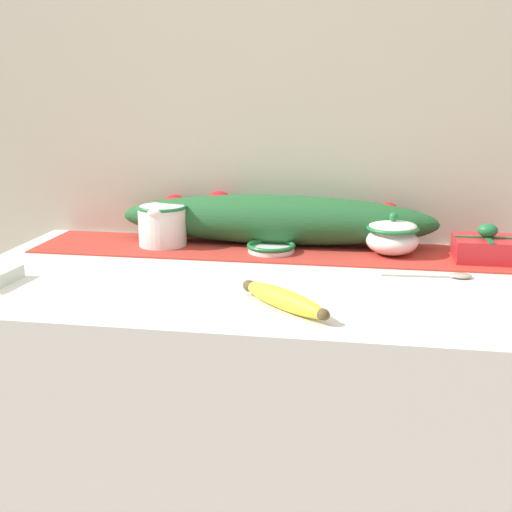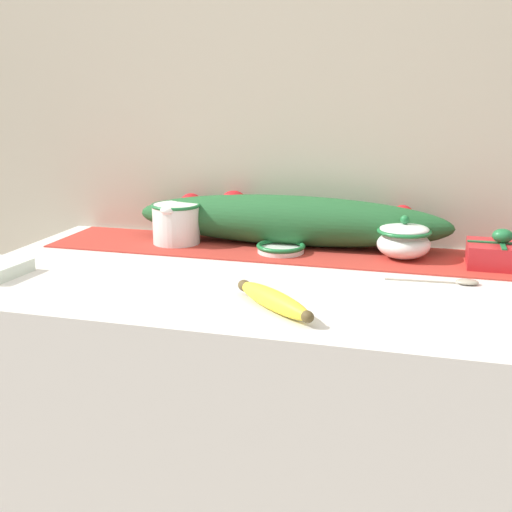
{
  "view_description": "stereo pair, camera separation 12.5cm",
  "coord_description": "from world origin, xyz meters",
  "px_view_note": "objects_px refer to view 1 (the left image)",
  "views": [
    {
      "loc": [
        0.2,
        -1.23,
        1.25
      ],
      "look_at": [
        0.0,
        -0.04,
        0.93
      ],
      "focal_mm": 45.0,
      "sensor_mm": 36.0,
      "label": 1
    },
    {
      "loc": [
        0.33,
        -1.21,
        1.25
      ],
      "look_at": [
        0.0,
        -0.04,
        0.93
      ],
      "focal_mm": 45.0,
      "sensor_mm": 36.0,
      "label": 2
    }
  ],
  "objects_px": {
    "gift_box": "(486,248)",
    "banana": "(283,299)",
    "spoon": "(455,276)",
    "sugar_bowl": "(392,237)",
    "cream_pitcher": "(162,224)",
    "small_dish": "(273,248)"
  },
  "relations": [
    {
      "from": "gift_box",
      "to": "banana",
      "type": "bearing_deg",
      "value": -135.73
    },
    {
      "from": "spoon",
      "to": "gift_box",
      "type": "relative_size",
      "value": 1.29
    },
    {
      "from": "sugar_bowl",
      "to": "gift_box",
      "type": "bearing_deg",
      "value": -3.41
    },
    {
      "from": "sugar_bowl",
      "to": "banana",
      "type": "bearing_deg",
      "value": -116.13
    },
    {
      "from": "cream_pitcher",
      "to": "sugar_bowl",
      "type": "xyz_separation_m",
      "value": [
        0.54,
        -0.0,
        -0.01
      ]
    },
    {
      "from": "spoon",
      "to": "gift_box",
      "type": "bearing_deg",
      "value": 57.27
    },
    {
      "from": "cream_pitcher",
      "to": "small_dish",
      "type": "bearing_deg",
      "value": -5.12
    },
    {
      "from": "gift_box",
      "to": "spoon",
      "type": "bearing_deg",
      "value": -119.14
    },
    {
      "from": "spoon",
      "to": "cream_pitcher",
      "type": "bearing_deg",
      "value": 162.82
    },
    {
      "from": "cream_pitcher",
      "to": "banana",
      "type": "xyz_separation_m",
      "value": [
        0.34,
        -0.4,
        -0.04
      ]
    },
    {
      "from": "banana",
      "to": "spoon",
      "type": "relative_size",
      "value": 1.0
    },
    {
      "from": "spoon",
      "to": "gift_box",
      "type": "height_order",
      "value": "gift_box"
    },
    {
      "from": "cream_pitcher",
      "to": "spoon",
      "type": "bearing_deg",
      "value": -13.59
    },
    {
      "from": "banana",
      "to": "gift_box",
      "type": "relative_size",
      "value": 1.3
    },
    {
      "from": "small_dish",
      "to": "banana",
      "type": "distance_m",
      "value": 0.38
    },
    {
      "from": "sugar_bowl",
      "to": "spoon",
      "type": "distance_m",
      "value": 0.2
    },
    {
      "from": "small_dish",
      "to": "spoon",
      "type": "relative_size",
      "value": 0.63
    },
    {
      "from": "small_dish",
      "to": "banana",
      "type": "xyz_separation_m",
      "value": [
        0.07,
        -0.38,
        0.0
      ]
    },
    {
      "from": "banana",
      "to": "gift_box",
      "type": "xyz_separation_m",
      "value": [
        0.4,
        0.39,
        0.01
      ]
    },
    {
      "from": "cream_pitcher",
      "to": "spoon",
      "type": "xyz_separation_m",
      "value": [
        0.66,
        -0.16,
        -0.05
      ]
    },
    {
      "from": "cream_pitcher",
      "to": "small_dish",
      "type": "distance_m",
      "value": 0.27
    },
    {
      "from": "small_dish",
      "to": "gift_box",
      "type": "bearing_deg",
      "value": 1.37
    }
  ]
}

